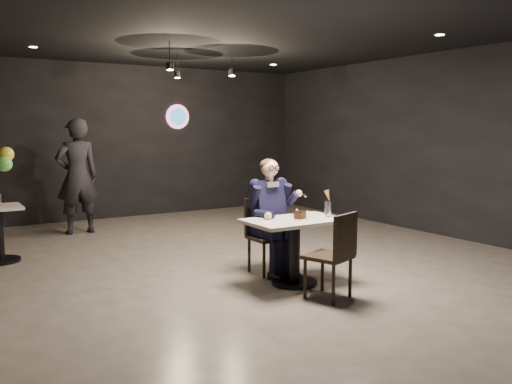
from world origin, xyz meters
TOP-DOWN VIEW (x-y plane):
  - floor at (0.00, 0.00)m, footprint 9.00×9.00m
  - wall_sign at (0.80, 4.47)m, footprint 0.50×0.06m
  - pendant_lights at (0.00, 2.00)m, footprint 1.40×1.20m
  - main_table at (-0.23, -1.11)m, footprint 1.10×0.70m
  - chair_far at (-0.23, -0.56)m, footprint 0.42×0.46m
  - chair_near at (-0.23, -1.70)m, footprint 0.55×0.57m
  - seated_man at (-0.23, -0.56)m, footprint 0.60×0.80m
  - dessert_plate at (-0.21, -1.18)m, footprint 0.21×0.21m
  - cake_slice at (-0.21, -1.18)m, footprint 0.14×0.13m
  - mint_leaf at (-0.12, -1.20)m, footprint 0.07×0.04m
  - sundae_glass at (0.21, -1.15)m, footprint 0.08×0.08m
  - wafer_cone at (0.21, -1.16)m, footprint 0.08×0.08m
  - passerby at (-1.57, 3.24)m, footprint 0.72×0.48m

SIDE VIEW (x-z plane):
  - floor at x=0.00m, z-range 0.00..0.00m
  - main_table at x=-0.23m, z-range 0.00..0.75m
  - chair_far at x=-0.23m, z-range 0.00..0.92m
  - chair_near at x=-0.23m, z-range 0.00..0.92m
  - seated_man at x=-0.23m, z-range 0.00..1.44m
  - dessert_plate at x=-0.21m, z-range 0.75..0.76m
  - cake_slice at x=-0.21m, z-range 0.76..0.84m
  - sundae_glass at x=0.21m, z-range 0.75..0.92m
  - mint_leaf at x=-0.12m, z-range 0.84..0.85m
  - passerby at x=-1.57m, z-range 0.00..1.93m
  - wafer_cone at x=0.21m, z-range 0.93..1.06m
  - wall_sign at x=0.80m, z-range 1.75..2.25m
  - pendant_lights at x=0.00m, z-range 2.70..3.06m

